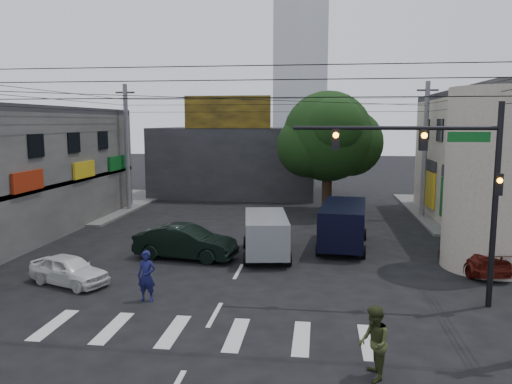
% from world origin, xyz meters
% --- Properties ---
extents(ground, '(160.00, 160.00, 0.00)m').
position_xyz_m(ground, '(0.00, 0.00, 0.00)').
color(ground, black).
rests_on(ground, ground).
extents(sidewalk_far_left, '(16.00, 16.00, 0.15)m').
position_xyz_m(sidewalk_far_left, '(-18.00, 18.00, 0.07)').
color(sidewalk_far_left, '#514F4C').
rests_on(sidewalk_far_left, ground).
extents(corner_column, '(4.00, 4.00, 8.00)m').
position_xyz_m(corner_column, '(11.00, 4.00, 4.00)').
color(corner_column, gray).
rests_on(corner_column, ground).
extents(building_far, '(14.00, 10.00, 6.00)m').
position_xyz_m(building_far, '(-4.00, 26.00, 3.00)').
color(building_far, '#232326').
rests_on(building_far, ground).
extents(billboard, '(7.00, 0.30, 2.60)m').
position_xyz_m(billboard, '(-4.00, 21.10, 7.30)').
color(billboard, olive).
rests_on(billboard, building_far).
extents(tower_distant, '(9.00, 9.00, 44.00)m').
position_xyz_m(tower_distant, '(0.00, 70.00, 22.00)').
color(tower_distant, silver).
rests_on(tower_distant, ground).
extents(street_tree, '(6.40, 6.40, 8.70)m').
position_xyz_m(street_tree, '(4.00, 17.00, 5.47)').
color(street_tree, black).
rests_on(street_tree, ground).
extents(traffic_gantry, '(7.10, 0.35, 7.20)m').
position_xyz_m(traffic_gantry, '(7.82, -1.00, 4.83)').
color(traffic_gantry, black).
rests_on(traffic_gantry, ground).
extents(utility_pole_far_left, '(0.32, 0.32, 9.20)m').
position_xyz_m(utility_pole_far_left, '(-10.50, 16.00, 4.60)').
color(utility_pole_far_left, '#59595B').
rests_on(utility_pole_far_left, ground).
extents(utility_pole_far_right, '(0.32, 0.32, 9.20)m').
position_xyz_m(utility_pole_far_right, '(10.50, 16.00, 4.60)').
color(utility_pole_far_right, '#59595B').
rests_on(utility_pole_far_right, ground).
extents(dark_sedan, '(3.11, 5.36, 1.61)m').
position_xyz_m(dark_sedan, '(-2.85, 3.76, 0.80)').
color(dark_sedan, black).
rests_on(dark_sedan, ground).
extents(white_compact, '(3.83, 4.50, 1.20)m').
position_xyz_m(white_compact, '(-6.50, -0.58, 0.60)').
color(white_compact, silver).
rests_on(white_compact, ground).
extents(maroon_sedan, '(3.22, 4.83, 1.23)m').
position_xyz_m(maroon_sedan, '(10.27, 3.56, 0.61)').
color(maroon_sedan, '#50120B').
rests_on(maroon_sedan, ground).
extents(silver_minivan, '(5.29, 3.34, 2.03)m').
position_xyz_m(silver_minivan, '(0.93, 4.61, 1.01)').
color(silver_minivan, gray).
rests_on(silver_minivan, ground).
extents(navy_van, '(6.11, 3.23, 2.28)m').
position_xyz_m(navy_van, '(4.73, 6.89, 1.14)').
color(navy_van, black).
rests_on(navy_van, ground).
extents(traffic_officer, '(0.76, 0.56, 1.88)m').
position_xyz_m(traffic_officer, '(-2.74, -2.00, 0.94)').
color(traffic_officer, '#121442').
rests_on(traffic_officer, ground).
extents(pedestrian_olive, '(1.04, 0.86, 1.92)m').
position_xyz_m(pedestrian_olive, '(4.90, -6.66, 0.96)').
color(pedestrian_olive, '#30391A').
rests_on(pedestrian_olive, ground).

